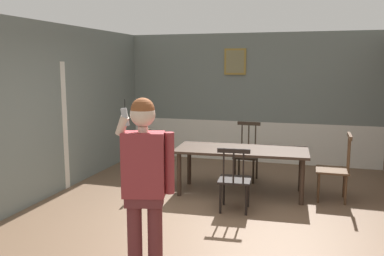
{
  "coord_description": "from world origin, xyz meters",
  "views": [
    {
      "loc": [
        1.31,
        -5.07,
        2.05
      ],
      "look_at": [
        0.02,
        -0.76,
        1.36
      ],
      "focal_mm": 38.83,
      "sensor_mm": 36.0,
      "label": 1
    }
  ],
  "objects": [
    {
      "name": "person_figure",
      "position": [
        -0.17,
        -1.65,
        1.02
      ],
      "size": [
        0.53,
        0.3,
        1.76
      ],
      "rotation": [
        0.0,
        0.0,
        3.4
      ],
      "color": "brown",
      "rests_on": "ground_plane"
    },
    {
      "name": "chair_at_table_head",
      "position": [
        0.26,
        0.5,
        0.46
      ],
      "size": [
        0.48,
        0.48,
        0.93
      ],
      "rotation": [
        0.0,
        0.0,
        0.08
      ],
      "color": "black",
      "rests_on": "ground_plane"
    },
    {
      "name": "chair_near_window",
      "position": [
        0.17,
        2.14,
        0.47
      ],
      "size": [
        0.43,
        0.43,
        1.03
      ],
      "rotation": [
        0.0,
        0.0,
        3.1
      ],
      "color": "#2D2319",
      "rests_on": "ground_plane"
    },
    {
      "name": "chair_by_doorway",
      "position": [
        -1.21,
        1.23,
        0.46
      ],
      "size": [
        0.52,
        0.52,
        0.97
      ],
      "rotation": [
        0.0,
        0.0,
        4.82
      ],
      "color": "#513823",
      "rests_on": "ground_plane"
    },
    {
      "name": "chair_opposite_corner",
      "position": [
        1.64,
        1.4,
        0.49
      ],
      "size": [
        0.48,
        0.48,
        1.03
      ],
      "rotation": [
        0.0,
        0.0,
        1.57
      ],
      "color": "#513823",
      "rests_on": "ground_plane"
    },
    {
      "name": "room_back_partition",
      "position": [
        -0.0,
        3.65,
        1.3
      ],
      "size": [
        5.38,
        0.17,
        2.7
      ],
      "color": "slate",
      "rests_on": "ground_plane"
    },
    {
      "name": "room_left_partition",
      "position": [
        -2.69,
        0.01,
        1.35
      ],
      "size": [
        0.13,
        7.29,
        2.7
      ],
      "color": "slate",
      "rests_on": "ground_plane"
    },
    {
      "name": "ground_plane",
      "position": [
        0.0,
        0.0,
        0.0
      ],
      "size": [
        8.02,
        8.02,
        0.0
      ],
      "primitive_type": "plane",
      "color": "brown"
    },
    {
      "name": "dining_table",
      "position": [
        0.21,
        1.32,
        0.65
      ],
      "size": [
        2.12,
        0.99,
        0.73
      ],
      "rotation": [
        0.0,
        0.0,
        0.06
      ],
      "color": "#38281E",
      "rests_on": "ground_plane"
    }
  ]
}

